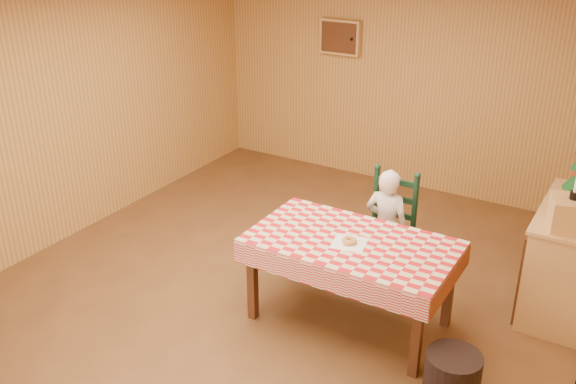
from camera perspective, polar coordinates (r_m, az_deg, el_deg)
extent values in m
plane|color=brown|center=(5.86, -1.02, -9.20)|extent=(6.00, 6.00, 0.00)
cube|color=#BA8943|center=(7.84, 10.73, 9.59)|extent=(5.00, 0.10, 2.60)
cube|color=#BA8943|center=(6.84, -19.30, 6.51)|extent=(0.10, 6.00, 2.60)
cube|color=tan|center=(8.03, 4.67, 13.57)|extent=(0.52, 0.08, 0.42)
cube|color=#4D2814|center=(7.99, 4.52, 13.52)|extent=(0.46, 0.02, 0.36)
sphere|color=black|center=(7.90, 5.67, 13.35)|extent=(0.04, 0.04, 0.04)
cube|color=#4D2814|center=(5.19, 5.68, -4.80)|extent=(1.60, 0.90, 0.06)
cube|color=#4D2814|center=(5.41, -3.17, -8.02)|extent=(0.07, 0.07, 0.69)
cube|color=#4D2814|center=(4.88, 11.37, -12.53)|extent=(0.07, 0.07, 0.69)
cube|color=#4D2814|center=(5.94, 0.82, -4.77)|extent=(0.07, 0.07, 0.69)
cube|color=#4D2814|center=(5.47, 14.11, -8.38)|extent=(0.07, 0.07, 0.69)
cube|color=red|center=(5.17, 5.70, -4.41)|extent=(1.64, 0.94, 0.02)
cube|color=red|center=(4.85, 3.22, -7.75)|extent=(1.64, 0.02, 0.18)
cube|color=red|center=(5.60, 7.75, -3.31)|extent=(1.64, 0.02, 0.18)
cube|color=#305D2A|center=(5.56, -1.98, -3.25)|extent=(0.02, 0.94, 0.18)
cube|color=#305D2A|center=(4.98, 14.26, -7.64)|extent=(0.02, 0.94, 0.18)
cube|color=black|center=(5.92, 8.65, -4.28)|extent=(0.44, 0.40, 0.04)
cylinder|color=black|center=(5.95, 6.18, -6.43)|extent=(0.04, 0.04, 0.41)
cylinder|color=black|center=(5.83, 9.58, -7.35)|extent=(0.04, 0.04, 0.41)
cylinder|color=black|center=(6.22, 7.52, -5.04)|extent=(0.04, 0.04, 0.41)
cylinder|color=black|center=(6.11, 10.79, -5.89)|extent=(0.04, 0.04, 0.41)
cylinder|color=black|center=(5.98, 7.80, -0.48)|extent=(0.05, 0.05, 0.60)
sphere|color=black|center=(5.86, 7.96, 2.19)|extent=(0.06, 0.06, 0.06)
cylinder|color=black|center=(5.86, 11.20, -1.27)|extent=(0.05, 0.05, 0.60)
sphere|color=black|center=(5.74, 11.44, 1.44)|extent=(0.06, 0.06, 0.06)
cube|color=black|center=(5.97, 9.40, -1.91)|extent=(0.38, 0.03, 0.05)
cube|color=black|center=(5.90, 9.51, -0.52)|extent=(0.38, 0.03, 0.05)
cube|color=black|center=(5.83, 9.61, 0.91)|extent=(0.38, 0.03, 0.05)
imported|color=silver|center=(5.85, 8.73, -3.14)|extent=(0.41, 0.27, 1.12)
cube|color=white|center=(5.12, 5.46, -4.53)|extent=(0.31, 0.31, 0.00)
torus|color=#C88F48|center=(5.11, 5.47, -4.31)|extent=(0.14, 0.14, 0.04)
cube|color=tan|center=(6.00, 23.47, -5.53)|extent=(0.50, 1.20, 0.90)
cube|color=tan|center=(5.80, 24.22, -1.53)|extent=(0.54, 1.24, 0.03)
cube|color=#4D2814|center=(6.02, 21.05, -4.99)|extent=(0.02, 1.20, 0.80)
cube|color=tan|center=(5.38, 23.84, -1.79)|extent=(0.37, 0.37, 0.25)
cylinder|color=black|center=(5.32, 24.12, -0.29)|extent=(0.07, 0.07, 0.06)
cylinder|color=black|center=(4.81, 14.36, -15.75)|extent=(0.41, 0.41, 0.39)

